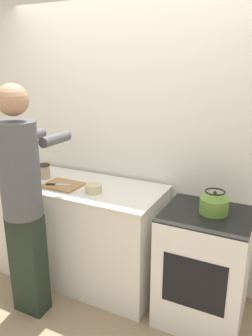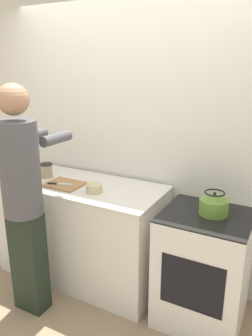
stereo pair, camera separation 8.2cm
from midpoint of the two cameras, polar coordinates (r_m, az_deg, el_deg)
ground_plane at (r=3.01m, az=-6.13°, el=-22.95°), size 12.00×12.00×0.00m
wall_back at (r=3.00m, az=0.46°, el=4.94°), size 8.00×0.05×2.60m
counter at (r=3.15m, az=-8.87°, el=-10.81°), size 1.55×0.68×0.94m
oven at (r=2.70m, az=12.41°, el=-16.52°), size 0.64×0.58×0.91m
person at (r=2.60m, az=-18.39°, el=-4.47°), size 0.34×0.58×1.83m
cutting_board at (r=2.93m, az=-11.72°, el=-2.93°), size 0.32×0.26×0.02m
knife at (r=2.91m, az=-12.59°, el=-2.84°), size 0.22×0.11×0.01m
kettle at (r=2.47m, az=14.18°, el=-6.06°), size 0.21×0.21×0.17m
bowl_prep at (r=2.73m, az=-6.51°, el=-3.56°), size 0.14×0.14×0.07m
canister_jar at (r=3.16m, az=-14.82°, el=-0.54°), size 0.12×0.12×0.13m
book_stack at (r=3.34m, az=-18.02°, el=-0.56°), size 0.19×0.27×0.06m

